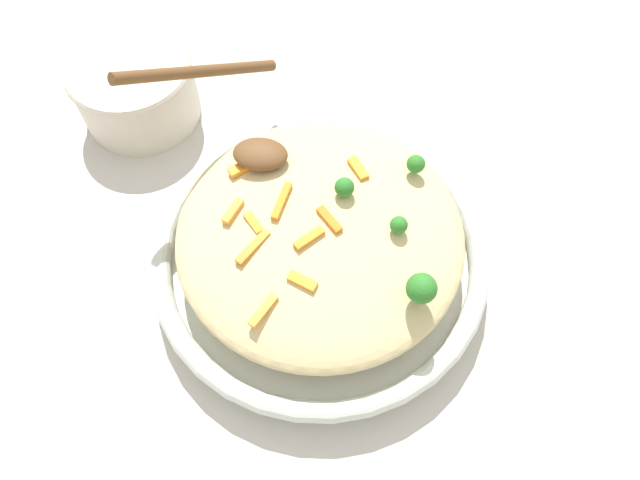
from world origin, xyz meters
name	(u,v)px	position (x,y,z in m)	size (l,w,h in m)	color
ground_plane	(320,266)	(0.00, 0.00, 0.00)	(2.40, 2.40, 0.00)	beige
serving_bowl	(320,256)	(0.00, 0.00, 0.03)	(0.35, 0.35, 0.05)	silver
pasta_mound	(320,235)	(0.00, 0.00, 0.07)	(0.29, 0.29, 0.06)	#DBC689
carrot_piece_0	(253,247)	(-0.06, -0.04, 0.10)	(0.04, 0.01, 0.01)	orange
carrot_piece_1	(302,281)	(-0.01, -0.07, 0.10)	(0.03, 0.01, 0.01)	orange
carrot_piece_2	(358,169)	(0.03, 0.06, 0.10)	(0.03, 0.01, 0.01)	orange
carrot_piece_3	(329,221)	(0.01, 0.00, 0.10)	(0.03, 0.01, 0.01)	orange
carrot_piece_4	(309,238)	(-0.01, -0.02, 0.10)	(0.03, 0.01, 0.01)	orange
carrot_piece_5	(241,168)	(-0.09, 0.05, 0.10)	(0.03, 0.01, 0.01)	orange
carrot_piece_6	(263,310)	(-0.04, -0.10, 0.10)	(0.04, 0.01, 0.01)	orange
carrot_piece_7	(254,223)	(-0.06, -0.01, 0.10)	(0.03, 0.01, 0.01)	orange
carrot_piece_8	(233,211)	(-0.08, 0.00, 0.10)	(0.03, 0.01, 0.01)	orange
carrot_piece_9	(282,201)	(-0.04, 0.01, 0.10)	(0.04, 0.01, 0.01)	orange
broccoli_floret_0	(399,223)	(0.07, 0.00, 0.11)	(0.02, 0.02, 0.02)	#296820
broccoli_floret_1	(421,289)	(0.10, -0.07, 0.11)	(0.03, 0.03, 0.03)	#296820
broccoli_floret_2	(344,187)	(0.02, 0.03, 0.11)	(0.02, 0.02, 0.02)	#296820
broccoli_floret_3	(416,164)	(0.09, 0.07, 0.10)	(0.02, 0.02, 0.02)	#296820
serving_spoon	(236,120)	(-0.10, 0.09, 0.13)	(0.16, 0.15, 0.11)	brown
companion_bowl	(135,87)	(-0.25, 0.19, 0.05)	(0.15, 0.15, 0.08)	beige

